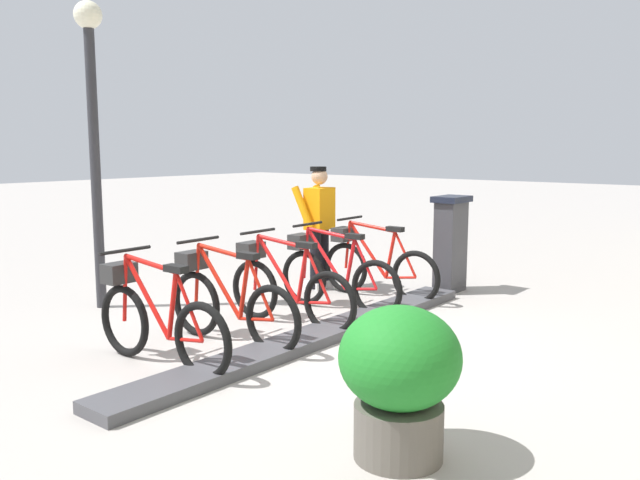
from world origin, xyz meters
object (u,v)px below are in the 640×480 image
payment_kiosk (450,242)px  bike_docked_2 (285,287)px  bike_docked_3 (227,301)px  worker_near_rack (319,223)px  lamp_post (92,108)px  planter_bush (399,374)px  bike_docked_4 (155,319)px  bike_docked_0 (375,265)px  bike_docked_1 (334,275)px

payment_kiosk → bike_docked_2: size_ratio=0.74×
bike_docked_2 → bike_docked_3: same height
payment_kiosk → bike_docked_3: bearing=80.7°
bike_docked_2 → bike_docked_3: 0.85m
worker_near_rack → lamp_post: (1.38, 2.47, 1.46)m
bike_docked_3 → planter_bush: size_ratio=1.77×
bike_docked_3 → planter_bush: bearing=159.4°
bike_docked_4 → lamp_post: size_ratio=0.48×
bike_docked_0 → bike_docked_3: 2.56m
payment_kiosk → bike_docked_1: bearing=72.3°
bike_docked_4 → planter_bush: 2.60m
bike_docked_0 → planter_bush: bike_docked_0 is taller
bike_docked_0 → bike_docked_3: size_ratio=1.00×
bike_docked_2 → worker_near_rack: 1.96m
lamp_post → planter_bush: bearing=168.0°
bike_docked_0 → worker_near_rack: 1.02m
payment_kiosk → worker_near_rack: bearing=33.5°
bike_docked_3 → bike_docked_4: bearing=90.0°
bike_docked_0 → bike_docked_3: bearing=90.0°
bike_docked_4 → worker_near_rack: worker_near_rack is taller
bike_docked_0 → bike_docked_4: bearing=90.0°
payment_kiosk → bike_docked_1: (0.57, 1.79, -0.24)m
lamp_post → planter_bush: (-4.88, 1.03, -1.83)m
bike_docked_3 → planter_bush: bike_docked_3 is taller
bike_docked_1 → planter_bush: bearing=134.1°
bike_docked_0 → lamp_post: lamp_post is taller
bike_docked_1 → worker_near_rack: bearing=-42.6°
bike_docked_3 → bike_docked_2: bearing=-90.0°
bike_docked_0 → bike_docked_2: same height
payment_kiosk → planter_bush: bearing=114.4°
worker_near_rack → planter_bush: (-3.49, 3.50, -0.37)m
lamp_post → bike_docked_4: bearing=158.2°
bike_docked_2 → bike_docked_1: bearing=-90.0°
bike_docked_0 → lamp_post: size_ratio=0.48×
bike_docked_2 → lamp_post: 3.10m
bike_docked_0 → worker_near_rack: (0.90, 0.03, 0.48)m
bike_docked_1 → bike_docked_3: (0.00, 1.70, 0.00)m
lamp_post → planter_bush: 5.31m
bike_docked_2 → bike_docked_0: bearing=-90.0°
payment_kiosk → bike_docked_0: bearing=58.7°
bike_docked_2 → bike_docked_4: same height
bike_docked_4 → bike_docked_1: bearing=-90.0°
bike_docked_0 → bike_docked_1: bearing=90.0°
bike_docked_3 → bike_docked_4: size_ratio=1.00×
bike_docked_1 → worker_near_rack: size_ratio=1.04×
lamp_post → planter_bush: size_ratio=3.68×
payment_kiosk → bike_docked_3: (0.57, 3.50, -0.24)m
bike_docked_2 → payment_kiosk: bearing=-102.2°
lamp_post → planter_bush: lamp_post is taller
bike_docked_2 → planter_bush: bearing=144.9°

